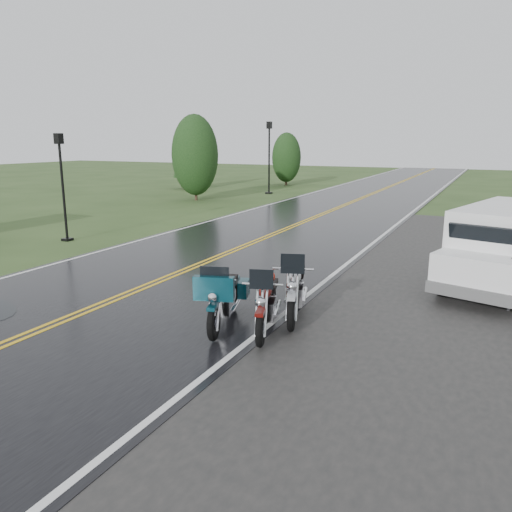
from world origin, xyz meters
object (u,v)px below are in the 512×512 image
Objects in this scene: lamp_post_near_left at (63,188)px; lamp_post_far_left at (269,158)px; motorcycle_silver at (292,297)px; motorcycle_teal at (213,308)px; van_white at (448,254)px; motorcycle_red at (261,313)px.

lamp_post_far_left is (-0.11, 17.79, 0.48)m from lamp_post_near_left.
motorcycle_silver is 24.98m from lamp_post_far_left.
lamp_post_near_left reaches higher than motorcycle_teal.
motorcycle_teal is 0.93× the size of motorcycle_silver.
van_white is 1.07× the size of lamp_post_far_left.
lamp_post_far_left is (-10.66, 22.53, 1.67)m from motorcycle_silver.
lamp_post_far_left reaches higher than lamp_post_near_left.
motorcycle_red is 0.59× the size of lamp_post_near_left.
lamp_post_near_left is 17.80m from lamp_post_far_left.
motorcycle_teal is 0.44× the size of van_white.
lamp_post_far_left is at bearing 94.95° from motorcycle_teal.
motorcycle_teal reaches higher than motorcycle_red.
van_white is (2.52, 4.61, 0.34)m from motorcycle_red.
van_white is 22.90m from lamp_post_far_left.
lamp_post_far_left reaches higher than van_white.
motorcycle_silver is (1.06, 1.01, 0.05)m from motorcycle_teal.
motorcycle_red is 0.47× the size of lamp_post_far_left.
motorcycle_silver is at bearing -24.16° from lamp_post_near_left.
motorcycle_teal is at bearing -31.19° from lamp_post_near_left.
van_white is at bearing 37.16° from motorcycle_teal.
motorcycle_teal is 25.47m from lamp_post_far_left.
motorcycle_silver is at bearing 59.21° from motorcycle_red.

